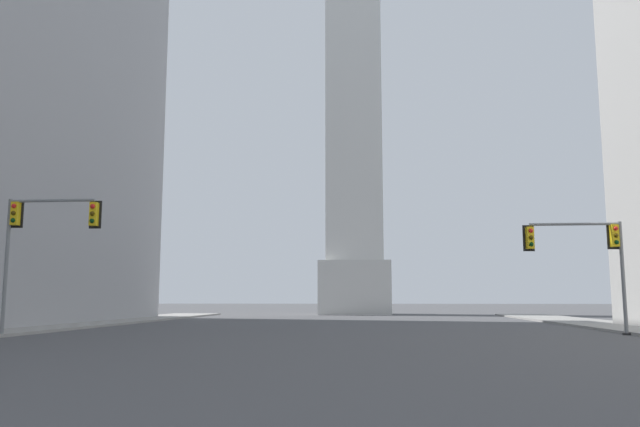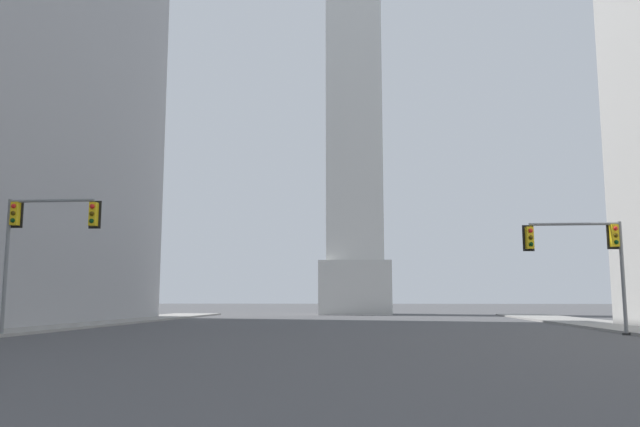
{
  "view_description": "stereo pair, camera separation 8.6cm",
  "coord_description": "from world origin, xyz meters",
  "views": [
    {
      "loc": [
        2.4,
        -0.71,
        1.78
      ],
      "look_at": [
        -1.45,
        41.31,
        7.52
      ],
      "focal_mm": 35.0,
      "sensor_mm": 36.0,
      "label": 1
    },
    {
      "loc": [
        2.49,
        -0.7,
        1.78
      ],
      "look_at": [
        -1.45,
        41.31,
        7.52
      ],
      "focal_mm": 35.0,
      "sensor_mm": 36.0,
      "label": 2
    }
  ],
  "objects": [
    {
      "name": "obelisk",
      "position": [
        0.0,
        68.96,
        36.39
      ],
      "size": [
        7.77,
        7.77,
        75.66
      ],
      "color": "silver",
      "rests_on": "ground_plane"
    },
    {
      "name": "traffic_light_mid_left",
      "position": [
        -13.49,
        27.09,
        4.9
      ],
      "size": [
        4.64,
        0.51,
        6.45
      ],
      "color": "slate",
      "rests_on": "ground_plane"
    },
    {
      "name": "traffic_light_mid_right",
      "position": [
        12.83,
        31.22,
        4.22
      ],
      "size": [
        4.89,
        0.53,
        5.55
      ],
      "color": "slate",
      "rests_on": "ground_plane"
    }
  ]
}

